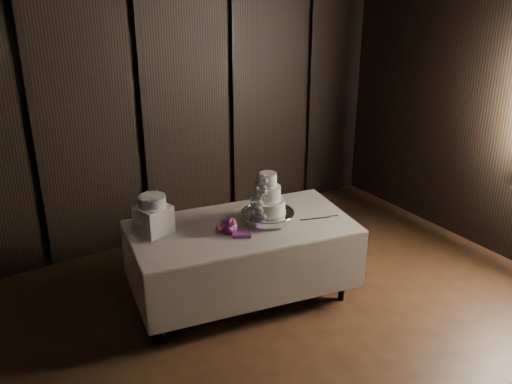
# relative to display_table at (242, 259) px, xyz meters

# --- Properties ---
(room) EXTENTS (6.08, 7.08, 3.08)m
(room) POSITION_rel_display_table_xyz_m (-0.23, -1.90, 1.08)
(room) COLOR black
(room) RESTS_ON ground
(display_table) EXTENTS (2.15, 1.39, 0.76)m
(display_table) POSITION_rel_display_table_xyz_m (0.00, 0.00, 0.00)
(display_table) COLOR beige
(display_table) RESTS_ON ground
(cake_stand) EXTENTS (0.52, 0.52, 0.09)m
(cake_stand) POSITION_rel_display_table_xyz_m (0.24, -0.05, 0.39)
(cake_stand) COLOR silver
(cake_stand) RESTS_ON display_table
(wedding_cake) EXTENTS (0.37, 0.31, 0.38)m
(wedding_cake) POSITION_rel_display_table_xyz_m (0.21, -0.07, 0.58)
(wedding_cake) COLOR white
(wedding_cake) RESTS_ON cake_stand
(bouquet) EXTENTS (0.41, 0.45, 0.17)m
(bouquet) POSITION_rel_display_table_xyz_m (-0.16, -0.06, 0.40)
(bouquet) COLOR #BC4C76
(bouquet) RESTS_ON display_table
(box_pedestal) EXTENTS (0.31, 0.31, 0.25)m
(box_pedestal) POSITION_rel_display_table_xyz_m (-0.71, 0.30, 0.47)
(box_pedestal) COLOR white
(box_pedestal) RESTS_ON display_table
(small_cake) EXTENTS (0.25, 0.25, 0.09)m
(small_cake) POSITION_rel_display_table_xyz_m (-0.71, 0.30, 0.64)
(small_cake) COLOR white
(small_cake) RESTS_ON box_pedestal
(cake_knife) EXTENTS (0.36, 0.14, 0.01)m
(cake_knife) POSITION_rel_display_table_xyz_m (0.62, -0.26, 0.35)
(cake_knife) COLOR silver
(cake_knife) RESTS_ON display_table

